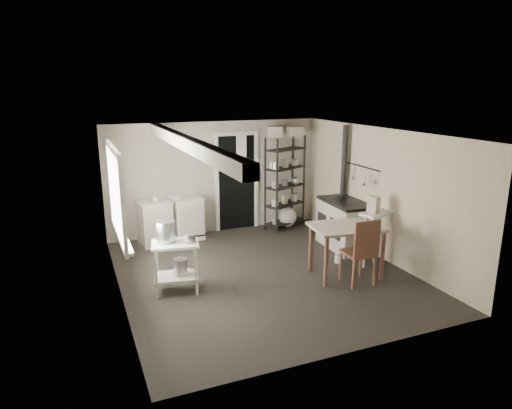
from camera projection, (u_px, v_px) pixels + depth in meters
name	position (u px, v px, depth m)	size (l,w,h in m)	color
floor	(263.00, 273.00, 7.51)	(5.00, 5.00, 0.00)	black
ceiling	(263.00, 133.00, 6.93)	(5.00, 5.00, 0.00)	white
wall_back	(216.00, 177.00, 9.45)	(4.50, 0.02, 2.30)	#ACA092
wall_front	(353.00, 260.00, 4.98)	(4.50, 0.02, 2.30)	#ACA092
wall_left	(116.00, 221.00, 6.39)	(0.02, 5.00, 2.30)	#ACA092
wall_right	(380.00, 194.00, 8.04)	(0.02, 5.00, 2.30)	#ACA092
window	(115.00, 194.00, 6.49)	(0.12, 1.76, 1.28)	silver
doorway	(237.00, 183.00, 9.63)	(0.96, 0.10, 2.08)	silver
ceiling_beam	(186.00, 143.00, 6.51)	(0.18, 5.00, 0.18)	silver
wallpaper_panel	(380.00, 194.00, 8.04)	(0.01, 5.00, 2.30)	beige
utensil_rail	(359.00, 166.00, 8.46)	(0.06, 1.20, 0.44)	#B4B4B7
prep_table	(176.00, 266.00, 6.76)	(0.67, 0.48, 0.77)	silver
stockpot	(166.00, 231.00, 6.65)	(0.28, 0.28, 0.30)	#B4B4B7
saucepan	(190.00, 237.00, 6.66)	(0.18, 0.18, 0.10)	#B4B4B7
bucket	(180.00, 266.00, 6.80)	(0.21, 0.21, 0.23)	#B4B4B7
base_cabinets	(171.00, 219.00, 8.96)	(1.30, 0.56, 0.85)	beige
mixing_bowl	(175.00, 195.00, 8.82)	(0.27, 0.27, 0.07)	silver
counter_cup	(155.00, 196.00, 8.60)	(0.13, 0.13, 0.10)	silver
shelf_rack	(285.00, 185.00, 9.72)	(0.94, 0.36, 1.97)	black
shelf_jar	(272.00, 167.00, 9.47)	(0.08, 0.09, 0.19)	silver
storage_box_a	(275.00, 135.00, 9.42)	(0.30, 0.27, 0.21)	beige
storage_box_b	(295.00, 135.00, 9.57)	(0.29, 0.27, 0.19)	beige
stove	(344.00, 225.00, 8.61)	(0.64, 1.15, 0.91)	beige
stovepipe	(344.00, 161.00, 8.77)	(0.11, 0.11, 1.48)	black
side_ledge	(375.00, 240.00, 7.81)	(0.60, 0.32, 0.92)	silver
oats_box	(373.00, 208.00, 7.61)	(0.12, 0.19, 0.29)	beige
work_table	(346.00, 253.00, 7.34)	(1.11, 0.78, 0.85)	beige
table_cup	(361.00, 229.00, 7.16)	(0.10, 0.10, 0.10)	silver
chair	(358.00, 254.00, 7.03)	(0.44, 0.46, 1.06)	#533123
flour_sack	(288.00, 216.00, 9.91)	(0.37, 0.32, 0.45)	silver
floor_crock	(338.00, 258.00, 7.95)	(0.12, 0.12, 0.15)	silver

